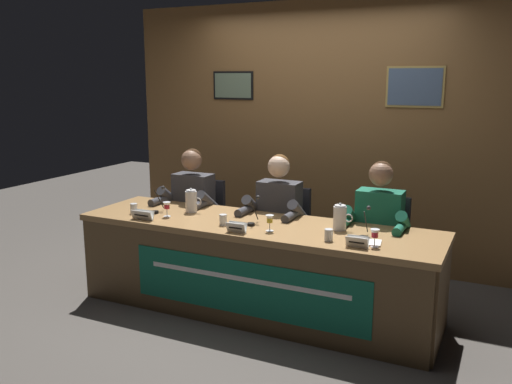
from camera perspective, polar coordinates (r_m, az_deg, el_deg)
name	(u,v)px	position (r m, az deg, el deg)	size (l,w,h in m)	color
ground_plane	(256,309)	(4.59, 0.00, -12.10)	(12.00, 12.00, 0.00)	#4C4742
wall_back_panelled	(319,134)	(5.57, 6.53, 6.02)	(4.12, 0.14, 2.60)	brown
conference_table	(250,255)	(4.32, -0.59, -6.58)	(2.92, 0.81, 0.73)	olive
chair_left	(201,228)	(5.32, -5.77, -3.78)	(0.44, 0.44, 0.90)	black
panelist_left	(189,205)	(5.09, -7.00, -1.33)	(0.51, 0.48, 1.22)	black
nameplate_left	(143,215)	(4.52, -11.74, -2.35)	(0.20, 0.06, 0.08)	white
juice_glass_left	(167,206)	(4.57, -9.28, -1.50)	(0.06, 0.06, 0.12)	white
water_cup_left	(134,209)	(4.74, -12.61, -1.74)	(0.06, 0.06, 0.08)	silver
microphone_left	(158,204)	(4.74, -10.20, -1.21)	(0.06, 0.17, 0.22)	black
chair_center	(284,240)	(4.94, 2.95, -4.98)	(0.44, 0.44, 0.90)	black
panelist_center	(275,215)	(4.69, 2.04, -2.39)	(0.51, 0.48, 1.22)	black
nameplate_center	(237,227)	(4.07, -2.04, -3.71)	(0.15, 0.06, 0.08)	white
juice_glass_center	(270,220)	(4.09, 1.44, -2.94)	(0.06, 0.06, 0.12)	white
water_cup_center	(223,220)	(4.28, -3.44, -2.96)	(0.06, 0.06, 0.08)	silver
microphone_center	(254,215)	(4.28, -0.25, -2.42)	(0.06, 0.17, 0.22)	black
chair_right	(381,253)	(4.69, 12.89, -6.20)	(0.44, 0.44, 0.90)	black
panelist_right	(377,227)	(4.42, 12.48, -3.55)	(0.51, 0.48, 1.22)	black
nameplate_right	(357,242)	(3.78, 10.51, -5.13)	(0.15, 0.06, 0.08)	white
juice_glass_right	(375,235)	(3.81, 12.28, -4.36)	(0.06, 0.06, 0.12)	white
water_cup_right	(329,236)	(3.90, 7.58, -4.52)	(0.06, 0.06, 0.08)	silver
microphone_right	(365,227)	(4.01, 11.28, -3.64)	(0.06, 0.17, 0.22)	black
water_pitcher_left_side	(191,201)	(4.70, -6.76, -0.94)	(0.15, 0.10, 0.21)	silver
water_pitcher_right_side	(340,218)	(4.17, 8.75, -2.65)	(0.15, 0.10, 0.21)	silver
document_stack_right	(366,242)	(3.90, 11.37, -5.15)	(0.23, 0.18, 0.01)	white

